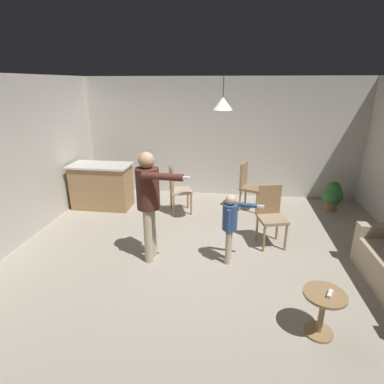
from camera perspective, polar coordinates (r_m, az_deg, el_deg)
The scene contains 12 objects.
ground at distance 4.68m, azimuth 2.84°, elevation -13.51°, with size 7.68×7.68×0.00m, color #9E9384.
wall_back at distance 7.21m, azimuth 5.39°, elevation 9.97°, with size 6.40×0.10×2.70m, color beige.
kitchen_counter at distance 6.82m, azimuth -16.43°, elevation 1.10°, with size 1.26×0.66×0.95m.
side_table_by_couch at distance 3.70m, azimuth 23.15°, elevation -19.35°, with size 0.44×0.44×0.52m.
person_adult at distance 4.43m, azimuth -8.01°, elevation -0.66°, with size 0.81×0.52×1.67m.
person_child at distance 4.48m, azimuth 7.19°, elevation -5.45°, with size 0.58×0.31×1.08m.
dining_chair_by_counter at distance 5.18m, azimuth 14.50°, elevation -3.88°, with size 0.51×0.51×1.00m.
dining_chair_near_wall at distance 6.23m, azimuth -2.78°, elevation 0.82°, with size 0.54×0.54×1.00m.
dining_chair_centre_back at distance 6.53m, azimuth 10.47°, elevation 1.39°, with size 0.54×0.54×1.00m.
potted_plant_corner at distance 7.06m, azimuth 24.78°, elevation -0.45°, with size 0.41×0.41×0.63m.
spare_remote_on_table at distance 3.57m, azimuth 24.32°, elevation -16.94°, with size 0.04×0.13×0.04m, color white.
ceiling_light_pendant at distance 5.09m, azimuth 5.79°, elevation 16.10°, with size 0.32×0.32×0.55m.
Camera 1 is at (0.32, -3.90, 2.57)m, focal length 28.60 mm.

